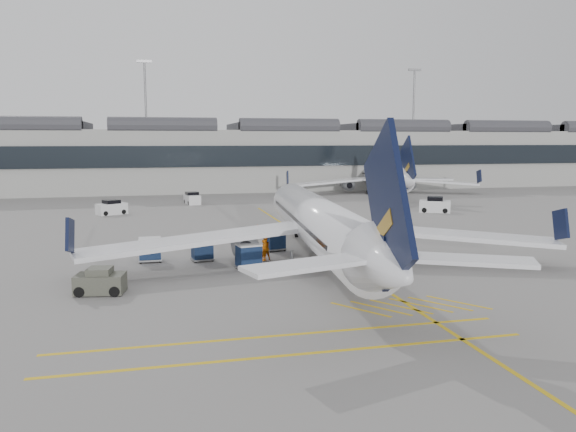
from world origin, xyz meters
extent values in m
plane|color=gray|center=(0.00, 0.00, 0.00)|extent=(220.00, 220.00, 0.00)
cube|color=#9E9E99|center=(0.00, 72.00, 5.50)|extent=(200.00, 20.00, 11.00)
cube|color=black|center=(0.00, 61.80, 6.50)|extent=(200.00, 0.50, 3.60)
cube|color=#38383D|center=(0.00, 72.00, 11.70)|extent=(200.00, 18.00, 1.40)
cylinder|color=slate|center=(-5.00, 86.00, 12.50)|extent=(0.44, 0.44, 25.00)
cube|color=slate|center=(-5.00, 86.00, 25.20)|extent=(3.00, 0.60, 0.50)
cylinder|color=slate|center=(55.00, 86.00, 12.50)|extent=(0.44, 0.44, 25.00)
cube|color=slate|center=(55.00, 86.00, 25.20)|extent=(3.00, 0.60, 0.50)
cube|color=gold|center=(10.00, 10.00, 0.01)|extent=(0.25, 60.00, 0.01)
cylinder|color=white|center=(8.26, 5.21, 3.07)|extent=(6.44, 29.48, 3.67)
cone|color=white|center=(9.85, 21.71, 3.07)|extent=(4.02, 4.23, 3.67)
cone|color=white|center=(6.64, -11.69, 3.46)|extent=(4.10, 5.01, 3.67)
cube|color=white|center=(-1.10, 4.63, 2.19)|extent=(16.95, 7.02, 0.34)
cube|color=white|center=(17.35, 2.86, 2.19)|extent=(16.61, 9.83, 0.34)
cylinder|color=slate|center=(2.68, 6.23, 1.51)|extent=(2.37, 3.69, 2.05)
cylinder|color=slate|center=(13.94, 5.15, 1.51)|extent=(2.37, 3.69, 2.05)
cube|color=black|center=(6.70, -11.11, 6.19)|extent=(1.00, 7.42, 8.17)
cylinder|color=black|center=(9.34, 16.37, 0.31)|extent=(0.33, 0.65, 0.62)
cylinder|color=black|center=(5.60, 3.01, 0.39)|extent=(0.75, 0.84, 0.78)
cylinder|color=black|center=(10.46, 2.55, 0.39)|extent=(0.75, 0.84, 0.78)
cylinder|color=white|center=(34.71, 57.09, 2.97)|extent=(7.10, 28.54, 3.55)
cone|color=white|center=(36.74, 73.01, 2.97)|extent=(4.00, 4.19, 3.55)
cone|color=white|center=(32.64, 40.80, 3.35)|extent=(4.09, 4.94, 3.55)
cube|color=white|center=(25.64, 56.82, 2.12)|extent=(16.40, 6.33, 0.33)
cube|color=white|center=(43.43, 54.56, 2.12)|extent=(15.96, 9.92, 0.33)
cylinder|color=slate|center=(29.34, 58.25, 1.46)|extent=(2.40, 3.62, 1.98)
cylinder|color=slate|center=(40.20, 56.87, 1.46)|extent=(2.40, 3.62, 1.98)
cube|color=black|center=(32.71, 41.36, 5.99)|extent=(1.19, 7.16, 7.90)
cylinder|color=black|center=(36.08, 67.86, 0.30)|extent=(0.34, 0.63, 0.60)
cylinder|color=black|center=(32.07, 55.05, 0.38)|extent=(0.75, 0.83, 0.76)
cylinder|color=black|center=(36.75, 54.45, 0.38)|extent=(0.75, 0.83, 0.76)
cube|color=silver|center=(10.92, 7.72, 0.37)|extent=(4.04, 1.73, 0.73)
cube|color=black|center=(11.96, 7.68, 1.20)|extent=(3.59, 1.29, 1.55)
cube|color=silver|center=(9.77, 7.77, 1.10)|extent=(1.00, 1.40, 0.94)
cylinder|color=black|center=(9.43, 7.05, 0.23)|extent=(0.47, 0.21, 0.46)
cylinder|color=black|center=(9.48, 8.51, 0.23)|extent=(0.47, 0.21, 0.46)
cylinder|color=black|center=(12.35, 6.93, 0.23)|extent=(0.47, 0.21, 0.46)
cylinder|color=black|center=(12.41, 8.40, 0.23)|extent=(0.47, 0.21, 0.46)
cube|color=gray|center=(5.93, 10.38, 0.17)|extent=(1.89, 1.68, 0.11)
cube|color=#13254A|center=(5.93, 10.38, 0.93)|extent=(1.74, 1.60, 1.38)
cube|color=silver|center=(5.93, 10.38, 1.66)|extent=(1.80, 1.66, 0.10)
cylinder|color=black|center=(5.40, 9.72, 0.10)|extent=(0.23, 0.14, 0.21)
cylinder|color=black|center=(5.16, 10.74, 0.10)|extent=(0.23, 0.14, 0.21)
cylinder|color=black|center=(6.70, 10.03, 0.10)|extent=(0.23, 0.14, 0.21)
cylinder|color=black|center=(6.45, 11.05, 0.10)|extent=(0.23, 0.14, 0.21)
cube|color=gray|center=(-0.37, 7.70, 0.17)|extent=(1.80, 1.56, 0.11)
cube|color=#13254A|center=(-0.37, 7.70, 0.93)|extent=(1.65, 1.49, 1.38)
cube|color=silver|center=(-0.37, 7.70, 1.66)|extent=(1.70, 1.54, 0.10)
cylinder|color=black|center=(-0.95, 7.09, 0.10)|extent=(0.22, 0.13, 0.21)
cylinder|color=black|center=(-1.10, 8.12, 0.10)|extent=(0.22, 0.13, 0.21)
cylinder|color=black|center=(0.37, 7.28, 0.10)|extent=(0.22, 0.13, 0.21)
cylinder|color=black|center=(0.21, 8.32, 0.10)|extent=(0.22, 0.13, 0.21)
cube|color=gray|center=(2.65, 4.11, 0.18)|extent=(1.98, 1.74, 0.12)
cube|color=#13254A|center=(2.65, 4.11, 1.01)|extent=(1.82, 1.66, 1.49)
cube|color=silver|center=(2.65, 4.11, 1.79)|extent=(1.88, 1.72, 0.10)
cylinder|color=black|center=(2.04, 3.42, 0.11)|extent=(0.24, 0.14, 0.23)
cylinder|color=black|center=(1.83, 4.53, 0.11)|extent=(0.24, 0.14, 0.23)
cylinder|color=black|center=(3.46, 3.68, 0.11)|extent=(0.24, 0.14, 0.23)
cylinder|color=black|center=(3.25, 4.79, 0.11)|extent=(0.24, 0.14, 0.23)
cube|color=gray|center=(-4.29, 8.38, 0.19)|extent=(1.76, 1.45, 0.12)
cube|color=#13254A|center=(-4.29, 8.38, 1.01)|extent=(1.60, 1.40, 1.49)
cube|color=silver|center=(-4.29, 8.38, 1.79)|extent=(1.66, 1.45, 0.10)
cylinder|color=black|center=(-5.00, 7.81, 0.11)|extent=(0.23, 0.10, 0.23)
cylinder|color=black|center=(-5.01, 8.95, 0.11)|extent=(0.23, 0.10, 0.23)
cylinder|color=black|center=(-3.56, 7.82, 0.11)|extent=(0.23, 0.10, 0.23)
cylinder|color=black|center=(-3.57, 8.95, 0.11)|extent=(0.23, 0.10, 0.23)
imported|color=orange|center=(4.33, 6.75, 0.82)|extent=(0.70, 0.70, 1.63)
imported|color=orange|center=(4.38, 6.88, 0.95)|extent=(1.07, 0.93, 1.90)
cube|color=#4A4B40|center=(-7.19, -0.21, 0.63)|extent=(3.13, 2.20, 1.15)
cube|color=#4A4B40|center=(-7.19, -0.21, 1.32)|extent=(1.60, 1.60, 0.57)
cylinder|color=black|center=(-8.34, -0.77, 0.32)|extent=(0.68, 0.40, 0.64)
cylinder|color=black|center=(-8.07, 0.70, 0.32)|extent=(0.68, 0.40, 0.64)
cylinder|color=black|center=(-6.30, -1.13, 0.32)|extent=(0.68, 0.40, 0.64)
cylinder|color=black|center=(-6.04, 0.34, 0.32)|extent=(0.68, 0.40, 0.64)
cone|color=#F24C0A|center=(6.67, 22.54, 0.22)|extent=(0.32, 0.32, 0.44)
cone|color=#F24C0A|center=(17.11, 2.91, 0.24)|extent=(0.35, 0.35, 0.49)
cube|color=silver|center=(-9.10, 37.92, 0.69)|extent=(3.99, 3.28, 1.39)
cube|color=black|center=(-9.10, 37.92, 1.54)|extent=(2.38, 2.34, 0.60)
cylinder|color=black|center=(-9.77, 36.65, 0.30)|extent=(0.63, 0.48, 0.60)
cylinder|color=black|center=(-10.53, 38.04, 0.30)|extent=(0.63, 0.48, 0.60)
cylinder|color=black|center=(-7.68, 37.79, 0.30)|extent=(0.63, 0.48, 0.60)
cylinder|color=black|center=(-8.44, 39.18, 0.30)|extent=(0.63, 0.48, 0.60)
cube|color=silver|center=(1.50, 47.11, 0.68)|extent=(2.36, 3.76, 1.36)
cube|color=black|center=(1.50, 47.11, 1.51)|extent=(1.95, 2.03, 0.58)
cylinder|color=black|center=(2.48, 46.10, 0.29)|extent=(0.32, 0.61, 0.58)
cylinder|color=black|center=(0.95, 45.82, 0.29)|extent=(0.32, 0.61, 0.58)
cylinder|color=black|center=(2.05, 48.40, 0.29)|extent=(0.32, 0.61, 0.58)
cylinder|color=black|center=(0.52, 48.11, 0.29)|extent=(0.32, 0.61, 0.58)
cube|color=silver|center=(31.44, 30.47, 0.75)|extent=(4.33, 3.57, 1.51)
cube|color=black|center=(31.44, 30.47, 1.67)|extent=(2.58, 2.54, 0.65)
cylinder|color=black|center=(29.89, 30.34, 0.32)|extent=(0.68, 0.52, 0.65)
cylinder|color=black|center=(30.73, 31.85, 0.32)|extent=(0.68, 0.52, 0.65)
cylinder|color=black|center=(32.16, 29.10, 0.32)|extent=(0.68, 0.52, 0.65)
cylinder|color=black|center=(32.99, 30.60, 0.32)|extent=(0.68, 0.52, 0.65)
camera|label=1|loc=(-3.82, -35.15, 9.27)|focal=35.00mm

